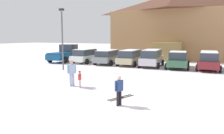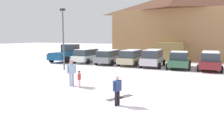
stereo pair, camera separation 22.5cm
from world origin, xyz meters
The scene contains 14 objects.
ground centered at (0.00, 0.00, 0.00)m, with size 160.00×160.00×0.00m, color white.
ski_lodge centered at (-0.33, 26.56, 4.79)m, with size 17.56×10.80×9.45m.
parked_white_suv centered at (-9.01, 15.55, 0.90)m, with size 2.24×4.33×1.67m.
parked_grey_wagon centered at (-6.04, 15.62, 0.88)m, with size 2.38×4.72×1.62m.
parked_beige_suv centered at (-3.26, 15.53, 0.92)m, with size 2.21×4.33×1.71m.
parked_silver_wagon centered at (-0.81, 15.49, 0.96)m, with size 2.27×4.57×1.80m.
parked_green_coupe centered at (1.86, 15.48, 0.85)m, with size 2.52×4.51×1.70m.
parked_maroon_van centered at (4.68, 15.63, 0.94)m, with size 2.20×4.84×1.75m.
pickup_truck centered at (-12.04, 15.70, 0.99)m, with size 2.76×5.38×2.15m.
skier_teen_in_navy_coat centered at (1.18, 1.95, 0.79)m, with size 0.32×0.49×1.41m.
skier_child_in_red_jacket centered at (-2.38, 4.17, 0.59)m, with size 0.23×0.37×1.05m.
skier_adult_in_blue_parka centered at (-3.11, 4.37, 0.94)m, with size 0.42×0.54×1.67m.
pair_of_skis centered at (0.76, 3.17, 0.02)m, with size 0.94×1.65×0.08m.
lamp_post centered at (-7.86, 9.72, 3.20)m, with size 0.44×0.24×5.70m.
Camera 2 is at (5.15, -6.89, 3.15)m, focal length 35.00 mm.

